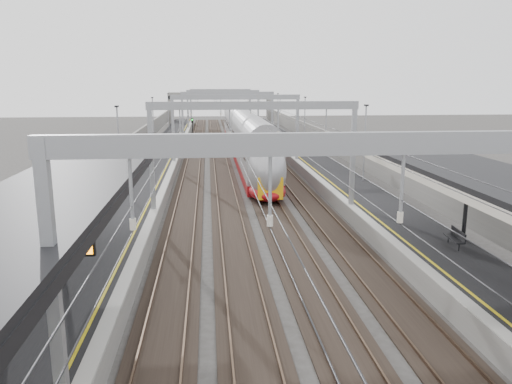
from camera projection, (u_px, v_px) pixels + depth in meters
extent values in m
cube|color=black|center=(160.00, 162.00, 53.41)|extent=(4.00, 120.00, 1.00)
cube|color=black|center=(307.00, 159.00, 54.92)|extent=(4.00, 120.00, 1.00)
cube|color=black|center=(193.00, 165.00, 53.84)|extent=(2.40, 140.00, 0.08)
cube|color=brown|center=(186.00, 165.00, 53.75)|extent=(0.07, 140.00, 0.14)
cube|color=brown|center=(200.00, 164.00, 53.89)|extent=(0.07, 140.00, 0.14)
cube|color=black|center=(221.00, 165.00, 54.12)|extent=(2.40, 140.00, 0.08)
cube|color=brown|center=(214.00, 164.00, 54.04)|extent=(0.07, 140.00, 0.14)
cube|color=brown|center=(227.00, 164.00, 54.17)|extent=(0.07, 140.00, 0.14)
cube|color=black|center=(248.00, 164.00, 54.40)|extent=(2.40, 140.00, 0.08)
cube|color=brown|center=(242.00, 164.00, 54.32)|extent=(0.07, 140.00, 0.14)
cube|color=brown|center=(255.00, 164.00, 54.45)|extent=(0.07, 140.00, 0.14)
cube|color=black|center=(276.00, 164.00, 54.69)|extent=(2.40, 140.00, 0.08)
cube|color=brown|center=(269.00, 163.00, 54.60)|extent=(0.07, 140.00, 0.14)
cube|color=brown|center=(282.00, 163.00, 54.73)|extent=(0.07, 140.00, 0.14)
cube|color=#919399|center=(53.00, 286.00, 10.94)|extent=(0.28, 0.28, 6.60)
cube|color=#919399|center=(338.00, 144.00, 10.89)|extent=(13.00, 0.25, 0.50)
cube|color=#919399|center=(151.00, 157.00, 30.40)|extent=(0.28, 0.28, 6.60)
cube|color=#919399|center=(353.00, 154.00, 31.58)|extent=(0.28, 0.28, 6.60)
cube|color=#919399|center=(254.00, 105.00, 30.34)|extent=(13.00, 0.25, 0.50)
cube|color=#919399|center=(173.00, 128.00, 49.85)|extent=(0.28, 0.28, 6.60)
cube|color=#919399|center=(297.00, 127.00, 51.03)|extent=(0.28, 0.28, 6.60)
cube|color=#919399|center=(236.00, 97.00, 49.80)|extent=(13.00, 0.25, 0.50)
cube|color=#919399|center=(182.00, 116.00, 69.31)|extent=(0.28, 0.28, 6.60)
cube|color=#919399|center=(272.00, 115.00, 70.49)|extent=(0.28, 0.28, 6.60)
cube|color=#919399|center=(228.00, 93.00, 69.25)|extent=(13.00, 0.25, 0.50)
cube|color=#919399|center=(188.00, 109.00, 88.76)|extent=(0.28, 0.28, 6.60)
cube|color=#919399|center=(258.00, 109.00, 89.94)|extent=(0.28, 0.28, 6.60)
cube|color=#919399|center=(223.00, 91.00, 88.71)|extent=(13.00, 0.25, 0.50)
cube|color=#919399|center=(191.00, 105.00, 106.27)|extent=(0.28, 0.28, 6.60)
cube|color=#919399|center=(250.00, 105.00, 107.45)|extent=(0.28, 0.28, 6.60)
cube|color=#919399|center=(220.00, 90.00, 106.22)|extent=(13.00, 0.25, 0.50)
cylinder|color=#262628|center=(193.00, 112.00, 57.55)|extent=(0.03, 140.00, 0.03)
cylinder|color=#262628|center=(219.00, 112.00, 57.83)|extent=(0.03, 140.00, 0.03)
cylinder|color=#262628|center=(245.00, 111.00, 58.11)|extent=(0.03, 140.00, 0.03)
cylinder|color=#262628|center=(270.00, 111.00, 58.39)|extent=(0.03, 140.00, 0.03)
cylinder|color=black|center=(57.00, 211.00, 22.57)|extent=(0.20, 0.20, 4.00)
cube|color=black|center=(63.00, 246.00, 12.80)|extent=(1.60, 0.15, 0.55)
cube|color=orange|center=(62.00, 247.00, 12.73)|extent=(1.50, 0.02, 0.42)
cylinder|color=black|center=(466.00, 202.00, 24.39)|extent=(0.20, 0.20, 4.00)
cube|color=slate|center=(220.00, 96.00, 106.46)|extent=(22.00, 2.20, 1.40)
cube|color=slate|center=(171.00, 111.00, 106.13)|extent=(1.00, 2.20, 6.20)
cube|color=slate|center=(269.00, 110.00, 108.10)|extent=(1.00, 2.20, 6.20)
cube|color=slate|center=(129.00, 152.00, 52.88)|extent=(0.30, 120.00, 3.20)
cube|color=slate|center=(336.00, 149.00, 54.99)|extent=(0.30, 120.00, 3.20)
cube|color=#9E0E14|center=(252.00, 166.00, 49.84)|extent=(2.88, 24.57, 0.85)
cube|color=gray|center=(252.00, 146.00, 49.41)|extent=(2.88, 24.57, 3.20)
cube|color=black|center=(261.00, 186.00, 41.55)|extent=(2.14, 2.56, 0.53)
cube|color=#9E0E14|center=(237.00, 139.00, 74.16)|extent=(2.88, 24.57, 0.85)
cube|color=gray|center=(237.00, 125.00, 73.73)|extent=(2.88, 24.57, 3.20)
cube|color=black|center=(241.00, 149.00, 65.87)|extent=(2.14, 2.56, 0.53)
ellipsoid|color=gray|center=(267.00, 170.00, 37.32)|extent=(2.88, 5.55, 4.49)
cube|color=#FCB20D|center=(270.00, 189.00, 35.29)|extent=(1.82, 0.12, 1.60)
cube|color=black|center=(270.00, 165.00, 35.42)|extent=(1.71, 0.61, 1.00)
cube|color=black|center=(454.00, 238.00, 23.81)|extent=(0.54, 1.66, 0.05)
cube|color=black|center=(458.00, 234.00, 23.77)|extent=(0.19, 1.63, 0.45)
cylinder|color=black|center=(459.00, 247.00, 23.24)|extent=(0.06, 0.06, 0.38)
cylinder|color=black|center=(448.00, 239.00, 24.48)|extent=(0.06, 0.06, 0.38)
cylinder|color=black|center=(193.00, 131.00, 77.32)|extent=(0.12, 0.12, 3.00)
cube|color=black|center=(192.00, 121.00, 76.99)|extent=(0.32, 0.22, 0.75)
sphere|color=#0CE526|center=(192.00, 120.00, 76.83)|extent=(0.16, 0.16, 0.16)
cylinder|color=black|center=(245.00, 129.00, 81.57)|extent=(0.12, 0.12, 3.00)
cube|color=black|center=(245.00, 119.00, 81.23)|extent=(0.32, 0.22, 0.75)
sphere|color=red|center=(245.00, 118.00, 81.07)|extent=(0.16, 0.16, 0.16)
cylinder|color=black|center=(258.00, 128.00, 82.44)|extent=(0.12, 0.12, 3.00)
cube|color=black|center=(258.00, 118.00, 82.10)|extent=(0.32, 0.22, 0.75)
sphere|color=#0CE526|center=(258.00, 117.00, 81.94)|extent=(0.16, 0.16, 0.16)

